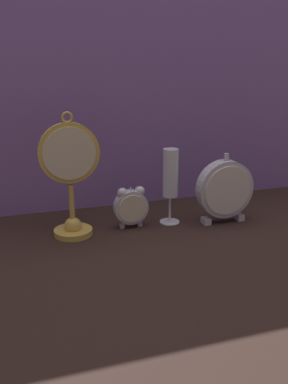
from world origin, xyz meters
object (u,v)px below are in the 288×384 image
(mantel_clock_silver, at_px, (225,189))
(pocket_watch_on_stand, at_px, (71,181))
(alarm_clock_twin_bell, at_px, (131,205))
(champagne_flute, at_px, (170,178))

(mantel_clock_silver, bearing_deg, pocket_watch_on_stand, 174.75)
(pocket_watch_on_stand, relative_size, mantel_clock_silver, 1.63)
(pocket_watch_on_stand, height_order, mantel_clock_silver, pocket_watch_on_stand)
(alarm_clock_twin_bell, height_order, mantel_clock_silver, mantel_clock_silver)
(alarm_clock_twin_bell, bearing_deg, mantel_clock_silver, -9.41)
(alarm_clock_twin_bell, xyz_separation_m, champagne_flute, (0.12, 0.00, 0.07))
(pocket_watch_on_stand, relative_size, champagne_flute, 1.52)
(alarm_clock_twin_bell, xyz_separation_m, mantel_clock_silver, (0.27, -0.04, 0.03))
(mantel_clock_silver, bearing_deg, alarm_clock_twin_bell, 170.59)
(champagne_flute, bearing_deg, pocket_watch_on_stand, -178.93)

